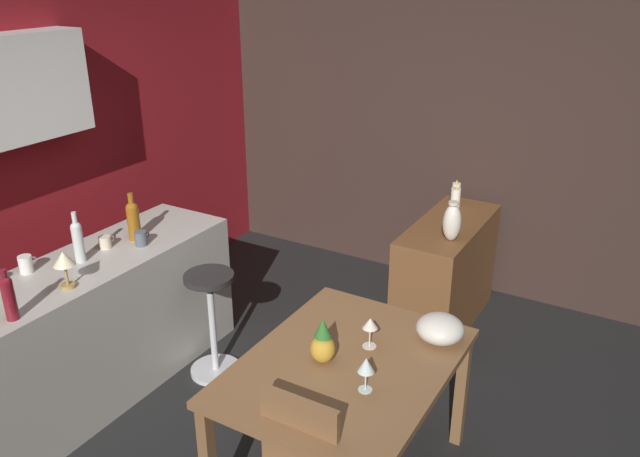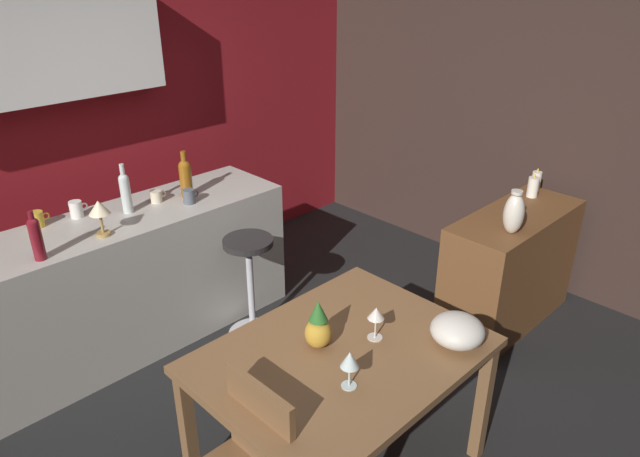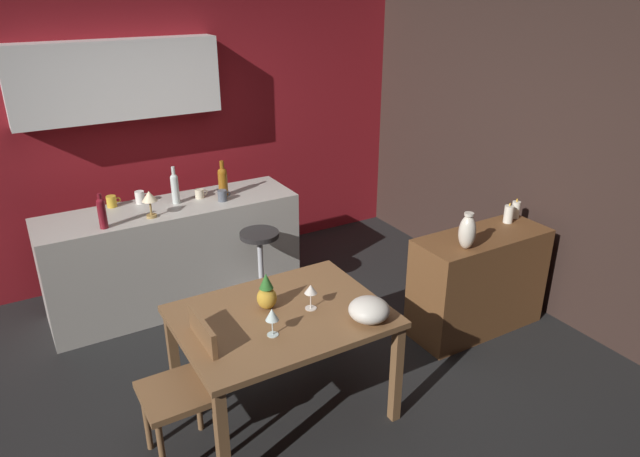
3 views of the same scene
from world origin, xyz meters
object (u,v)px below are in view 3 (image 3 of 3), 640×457
Objects in this scene: wine_bottle_ruby at (102,212)px; cup_cream at (200,194)px; wine_bottle_amber at (223,180)px; cup_slate at (222,196)px; dining_table at (282,326)px; pillar_candle_tall at (516,210)px; pillar_candle_short at (509,214)px; bar_stool at (261,270)px; counter_lamp at (149,198)px; cup_white at (140,197)px; cup_mustard at (112,201)px; wine_glass_left at (272,315)px; wine_glass_right at (311,290)px; vase_ceramic_ivory at (467,232)px; sideboard_cabinet at (478,282)px; fruit_bowl at (369,310)px; chair_near_window at (188,384)px; wine_bottle_clear at (175,187)px; pineapple_centerpiece at (267,294)px.

wine_bottle_ruby is 0.88m from cup_cream.
wine_bottle_amber is 0.15m from cup_slate.
pillar_candle_tall reaches higher than dining_table.
pillar_candle_tall is at bearing 17.39° from pillar_candle_short.
counter_lamp is (-0.75, 0.35, 0.67)m from bar_stool.
cup_white is 0.98× the size of cup_mustard.
wine_glass_left is 2.44m from pillar_candle_tall.
dining_table is 7.50× the size of pillar_candle_tall.
cup_slate is at bearing 87.17° from wine_glass_right.
cup_cream is at bearing 115.80° from bar_stool.
bar_stool is at bearing -43.47° from cup_white.
counter_lamp reaches higher than vase_ceramic_ivory.
wine_glass_right is at bearing -100.09° from bar_stool.
fruit_bowl is (-1.37, -0.43, 0.40)m from sideboard_cabinet.
wine_bottle_ruby reaches higher than pillar_candle_short.
cup_white is (0.29, 1.96, 0.45)m from chair_near_window.
chair_near_window is at bearing -175.49° from dining_table.
cup_mustard is 0.71m from cup_cream.
vase_ceramic_ivory is (1.37, -1.77, 0.01)m from cup_cream.
cup_white is (-0.76, 2.23, 0.14)m from fruit_bowl.
cup_white is 1.00× the size of cup_slate.
bar_stool is 1.33m from wine_bottle_ruby.
fruit_bowl is 2.18m from wine_bottle_ruby.
wine_bottle_ruby reaches higher than dining_table.
wine_bottle_clear is 0.67m from wine_bottle_ruby.
cup_white reaches higher than pillar_candle_tall.
chair_near_window is at bearing -118.24° from wine_bottle_amber.
wine_bottle_clear is 2.80m from pillar_candle_tall.
cup_mustard is (-2.36, 1.83, 0.54)m from sideboard_cabinet.
pineapple_centerpiece is 1.44× the size of pillar_candle_short.
fruit_bowl is at bearing -163.11° from vase_ceramic_ivory.
wine_glass_right is 0.60× the size of wine_bottle_ruby.
fruit_bowl is at bearing -89.42° from bar_stool.
counter_lamp is 2.93m from pillar_candle_tall.
cup_slate is at bearing -21.48° from cup_mustard.
pillar_candle_tall reaches higher than fruit_bowl.
cup_slate is at bearing 108.57° from bar_stool.
wine_bottle_ruby is at bearing -159.34° from wine_bottle_clear.
wine_bottle_ruby is (-2.50, 1.41, 0.62)m from sideboard_cabinet.
wine_glass_right is 2.02m from cup_white.
wine_bottle_ruby is (-0.67, 1.41, 0.19)m from pineapple_centerpiece.
vase_ceramic_ivory reaches higher than dining_table.
sideboard_cabinet is 9.84× the size of cup_slate.
pineapple_centerpiece is (-1.83, -0.00, 0.43)m from sideboard_cabinet.
wine_bottle_clear is at bearing -30.74° from cup_white.
fruit_bowl is (0.02, -1.52, 0.42)m from bar_stool.
chair_near_window is 7.80× the size of cup_mustard.
cup_white is 2.65m from vase_ceramic_ivory.
vase_ceramic_ivory reaches higher than cup_cream.
bar_stool is 1.34m from cup_mustard.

